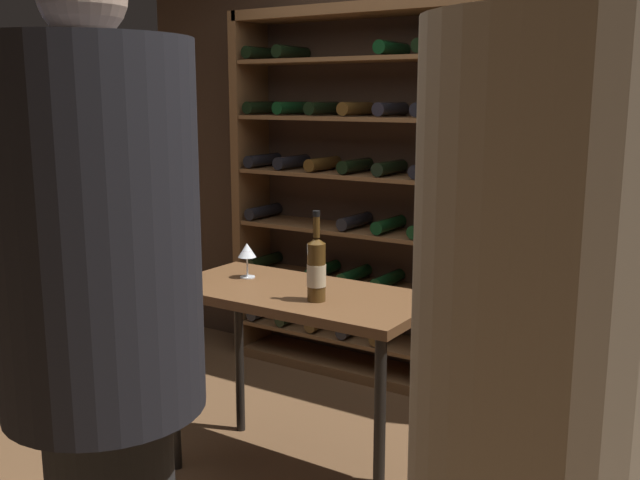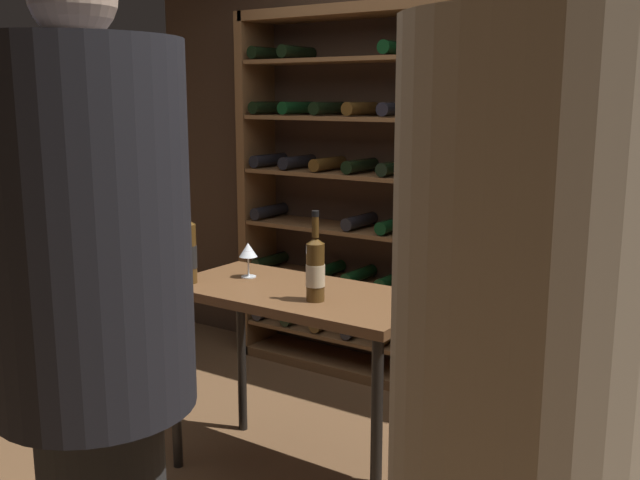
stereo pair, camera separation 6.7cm
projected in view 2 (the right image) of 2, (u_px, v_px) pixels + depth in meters
back_wall at (467, 137)px, 4.05m from camera, size 4.54×0.10×2.87m
wine_rack at (412, 200)px, 4.08m from camera, size 2.28×0.32×2.16m
tasting_table at (298, 314)px, 3.09m from camera, size 1.14×0.56×0.86m
person_guest_plum_blouse at (526, 409)px, 1.33m from camera, size 0.50×0.50×2.00m
person_bystander_dark_jacket at (93, 318)px, 1.88m from camera, size 0.52×0.52×2.00m
wine_bottle_green_slim at (315, 269)px, 2.89m from camera, size 0.08×0.08×0.36m
wine_bottle_amber_reserve at (187, 251)px, 3.17m from camera, size 0.08×0.08×0.39m
wine_glass_stemmed_center at (248, 252)px, 3.27m from camera, size 0.08×0.08×0.16m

